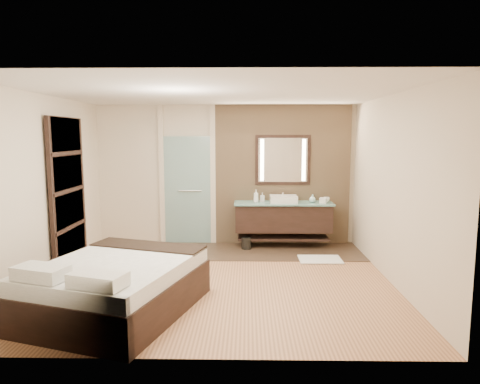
{
  "coord_description": "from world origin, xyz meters",
  "views": [
    {
      "loc": [
        0.42,
        -6.07,
        2.11
      ],
      "look_at": [
        0.3,
        0.6,
        1.23
      ],
      "focal_mm": 32.0,
      "sensor_mm": 36.0,
      "label": 1
    }
  ],
  "objects_px": {
    "vanity": "(283,217)",
    "mirror_unit": "(283,160)",
    "bed": "(116,286)",
    "waste_bin": "(246,244)"
  },
  "relations": [
    {
      "from": "waste_bin",
      "to": "bed",
      "type": "bearing_deg",
      "value": -118.43
    },
    {
      "from": "bed",
      "to": "waste_bin",
      "type": "bearing_deg",
      "value": 78.71
    },
    {
      "from": "vanity",
      "to": "mirror_unit",
      "type": "distance_m",
      "value": 1.1
    },
    {
      "from": "vanity",
      "to": "waste_bin",
      "type": "distance_m",
      "value": 0.86
    },
    {
      "from": "mirror_unit",
      "to": "bed",
      "type": "distance_m",
      "value": 4.22
    },
    {
      "from": "vanity",
      "to": "mirror_unit",
      "type": "height_order",
      "value": "mirror_unit"
    },
    {
      "from": "mirror_unit",
      "to": "bed",
      "type": "height_order",
      "value": "mirror_unit"
    },
    {
      "from": "vanity",
      "to": "bed",
      "type": "height_order",
      "value": "vanity"
    },
    {
      "from": "vanity",
      "to": "waste_bin",
      "type": "relative_size",
      "value": 8.24
    },
    {
      "from": "bed",
      "to": "waste_bin",
      "type": "height_order",
      "value": "bed"
    }
  ]
}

